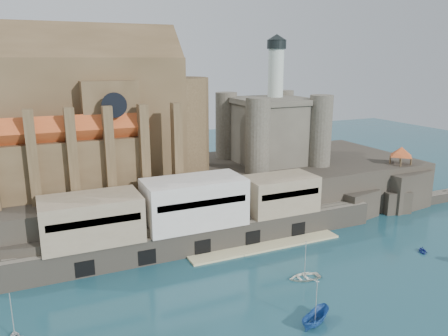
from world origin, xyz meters
name	(u,v)px	position (x,y,z in m)	size (l,w,h in m)	color
ground	(315,296)	(0.00, 0.00, 0.00)	(300.00, 300.00, 0.00)	#17404C
promontory	(211,192)	(-0.19, 39.37, 4.92)	(100.00, 36.00, 10.00)	black
quay	(194,217)	(-10.19, 23.07, 6.07)	(70.00, 12.00, 13.05)	#6D6557
church	(93,120)	(-24.13, 41.85, 22.13)	(47.00, 25.93, 30.51)	#4F3C25
castle_keep	(271,127)	(16.08, 41.08, 18.31)	(21.20, 21.20, 29.30)	#4A453A
rock_outcrop	(398,189)	(42.00, 25.84, 4.02)	(14.50, 10.50, 8.70)	black
pavilion	(401,153)	(42.00, 26.00, 12.73)	(6.40, 6.40, 5.40)	#4F3C25
boat_2	(315,324)	(-4.17, -5.72, 0.00)	(2.10, 2.16, 5.59)	#224F95
boat_6	(304,278)	(1.56, 5.05, 0.00)	(3.77, 1.09, 5.27)	white
boat_7	(422,252)	(26.50, 4.41, 0.00)	(2.27, 1.38, 2.63)	#273595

